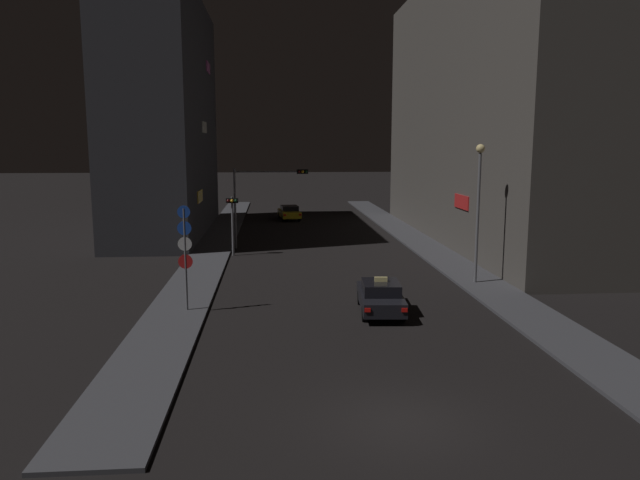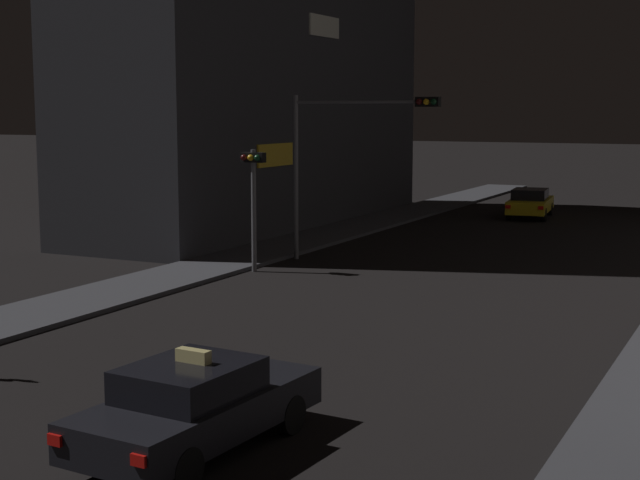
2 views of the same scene
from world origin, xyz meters
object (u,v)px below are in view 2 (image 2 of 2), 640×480
Objects in this scene: far_car at (530,203)px; traffic_light_overhead at (348,142)px; taxi at (196,405)px; traffic_light_left_kerb at (253,185)px.

traffic_light_overhead reaches higher than far_car.
traffic_light_overhead is (-5.40, 17.37, 3.42)m from taxi.
far_car is 16.88m from traffic_light_overhead.
traffic_light_overhead is at bearing -98.02° from far_car.
traffic_light_left_kerb is (-7.38, 14.43, 2.08)m from taxi.
traffic_light_overhead is at bearing 107.25° from taxi.
traffic_light_left_kerb is at bearing 117.10° from taxi.
far_car is at bearing 95.23° from taxi.
traffic_light_left_kerb is (-4.29, -19.31, 2.08)m from far_car.
traffic_light_left_kerb is (-1.99, -2.94, -1.34)m from traffic_light_overhead.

